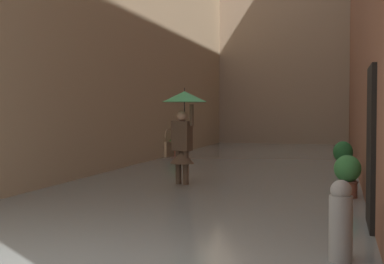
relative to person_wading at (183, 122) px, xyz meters
name	(u,v)px	position (x,y,z in m)	size (l,w,h in m)	color
ground_plane	(243,170)	(-0.52, -3.98, -1.41)	(60.00, 60.00, 0.00)	gray
flood_water	(243,168)	(-0.52, -3.98, -1.35)	(6.76, 26.68, 0.13)	slate
building_facade_far	(285,42)	(-0.52, -15.22, 3.52)	(9.56, 1.80, 9.88)	gray
person_wading	(183,122)	(0.00, 0.00, 0.00)	(0.92, 0.92, 2.10)	black
potted_plant_far_right	(175,147)	(2.21, -6.40, -0.98)	(0.39, 0.39, 0.76)	#9E563D
potted_plant_near_left	(343,156)	(-3.18, -3.81, -0.94)	(0.50, 0.50, 0.85)	#9E563D
potted_plant_mid_left	(347,176)	(-3.23, 0.82, -0.92)	(0.46, 0.46, 0.86)	brown
mooring_bollard	(341,227)	(-3.10, 4.93, -0.94)	(0.23, 0.23, 0.94)	gray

